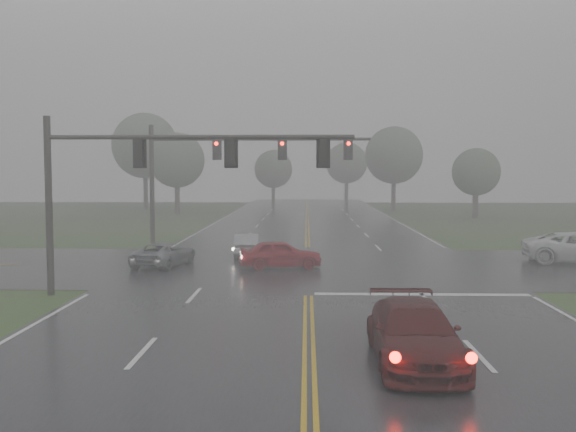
{
  "coord_description": "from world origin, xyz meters",
  "views": [
    {
      "loc": [
        -0.07,
        -10.84,
        4.9
      ],
      "look_at": [
        -0.86,
        16.0,
        3.02
      ],
      "focal_mm": 40.0,
      "sensor_mm": 36.0,
      "label": 1
    }
  ],
  "objects_px": {
    "sedan_red": "(280,268)",
    "sedan_silver": "(247,256)",
    "signal_gantry_near": "(141,170)",
    "signal_gantry_far": "(220,161)",
    "sedan_maroon": "(414,363)",
    "car_grey": "(164,266)"
  },
  "relations": [
    {
      "from": "sedan_red",
      "to": "sedan_silver",
      "type": "relative_size",
      "value": 1.06
    },
    {
      "from": "signal_gantry_near",
      "to": "signal_gantry_far",
      "type": "xyz_separation_m",
      "value": [
        0.77,
        16.82,
        0.63
      ]
    },
    {
      "from": "sedan_silver",
      "to": "signal_gantry_near",
      "type": "relative_size",
      "value": 0.33
    },
    {
      "from": "sedan_silver",
      "to": "signal_gantry_far",
      "type": "height_order",
      "value": "signal_gantry_far"
    },
    {
      "from": "sedan_maroon",
      "to": "car_grey",
      "type": "height_order",
      "value": "sedan_maroon"
    },
    {
      "from": "sedan_silver",
      "to": "signal_gantry_far",
      "type": "relative_size",
      "value": 0.27
    },
    {
      "from": "sedan_maroon",
      "to": "signal_gantry_near",
      "type": "xyz_separation_m",
      "value": [
        -9.19,
        8.72,
        4.94
      ]
    },
    {
      "from": "sedan_maroon",
      "to": "sedan_silver",
      "type": "height_order",
      "value": "sedan_maroon"
    },
    {
      "from": "car_grey",
      "to": "signal_gantry_near",
      "type": "distance_m",
      "value": 9.28
    },
    {
      "from": "sedan_maroon",
      "to": "signal_gantry_near",
      "type": "distance_m",
      "value": 13.6
    },
    {
      "from": "sedan_maroon",
      "to": "signal_gantry_far",
      "type": "xyz_separation_m",
      "value": [
        -8.42,
        25.54,
        5.57
      ]
    },
    {
      "from": "sedan_red",
      "to": "signal_gantry_far",
      "type": "height_order",
      "value": "signal_gantry_far"
    },
    {
      "from": "sedan_red",
      "to": "signal_gantry_far",
      "type": "relative_size",
      "value": 0.29
    },
    {
      "from": "car_grey",
      "to": "signal_gantry_far",
      "type": "xyz_separation_m",
      "value": [
        1.68,
        9.01,
        5.57
      ]
    },
    {
      "from": "car_grey",
      "to": "sedan_maroon",
      "type": "bearing_deg",
      "value": 134.12
    },
    {
      "from": "sedan_maroon",
      "to": "sedan_silver",
      "type": "xyz_separation_m",
      "value": [
        -6.2,
        20.47,
        0.0
      ]
    },
    {
      "from": "sedan_silver",
      "to": "signal_gantry_far",
      "type": "distance_m",
      "value": 7.85
    },
    {
      "from": "car_grey",
      "to": "signal_gantry_far",
      "type": "bearing_deg",
      "value": -87.86
    },
    {
      "from": "car_grey",
      "to": "signal_gantry_near",
      "type": "relative_size",
      "value": 0.37
    },
    {
      "from": "signal_gantry_near",
      "to": "sedan_silver",
      "type": "bearing_deg",
      "value": 75.71
    },
    {
      "from": "sedan_maroon",
      "to": "sedan_red",
      "type": "relative_size",
      "value": 1.24
    },
    {
      "from": "sedan_maroon",
      "to": "signal_gantry_far",
      "type": "relative_size",
      "value": 0.36
    }
  ]
}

